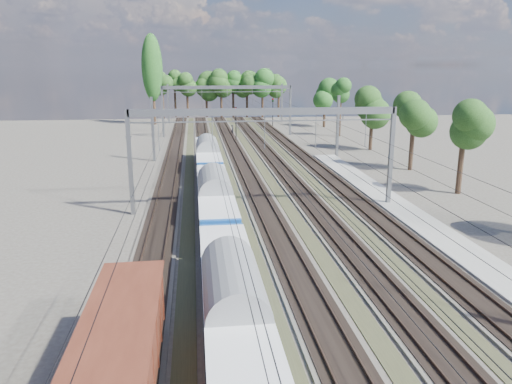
{
  "coord_description": "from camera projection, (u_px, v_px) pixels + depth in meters",
  "views": [
    {
      "loc": [
        -6.01,
        -12.44,
        12.56
      ],
      "look_at": [
        -1.31,
        25.5,
        2.8
      ],
      "focal_mm": 35.0,
      "sensor_mm": 36.0,
      "label": 1
    }
  ],
  "objects": [
    {
      "name": "emu_train",
      "position": [
        215.0,
        193.0,
        40.85
      ],
      "size": [
        2.78,
        58.83,
        4.06
      ],
      "color": "black",
      "rests_on": "ground"
    },
    {
      "name": "poplar",
      "position": [
        152.0,
        68.0,
        105.35
      ],
      "size": [
        4.4,
        4.4,
        19.04
      ],
      "color": "black",
      "rests_on": "ground"
    },
    {
      "name": "signal_far",
      "position": [
        273.0,
        109.0,
        103.49
      ],
      "size": [
        0.42,
        0.39,
        5.85
      ],
      "rotation": [
        0.0,
        0.0,
        -0.41
      ],
      "color": "black",
      "rests_on": "ground"
    },
    {
      "name": "freight_boxcar",
      "position": [
        116.0,
        374.0,
        17.4
      ],
      "size": [
        2.76,
        13.34,
        3.44
      ],
      "color": "black",
      "rests_on": "ground"
    },
    {
      "name": "worker",
      "position": [
        233.0,
        130.0,
        92.74
      ],
      "size": [
        0.6,
        0.74,
        1.77
      ],
      "primitive_type": "imported",
      "rotation": [
        0.0,
        0.0,
        1.27
      ],
      "color": "black",
      "rests_on": "ground"
    },
    {
      "name": "track_bed",
      "position": [
        247.0,
        173.0,
        59.03
      ],
      "size": [
        21.0,
        130.0,
        0.34
      ],
      "color": "#47423A",
      "rests_on": "ground"
    },
    {
      "name": "catenary",
      "position": [
        243.0,
        114.0,
        64.91
      ],
      "size": [
        25.65,
        130.0,
        9.0
      ],
      "color": "slate",
      "rests_on": "ground"
    },
    {
      "name": "signal_near",
      "position": [
        236.0,
        120.0,
        83.05
      ],
      "size": [
        0.4,
        0.37,
        5.79
      ],
      "rotation": [
        0.0,
        0.0,
        -0.28
      ],
      "color": "black",
      "rests_on": "ground"
    },
    {
      "name": "tree_belt",
      "position": [
        261.0,
        86.0,
        102.15
      ],
      "size": [
        38.77,
        100.69,
        12.23
      ],
      "color": "black",
      "rests_on": "ground"
    },
    {
      "name": "platform",
      "position": [
        446.0,
        240.0,
        36.41
      ],
      "size": [
        3.0,
        70.0,
        0.3
      ],
      "primitive_type": "cube",
      "color": "gray",
      "rests_on": "ground"
    }
  ]
}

